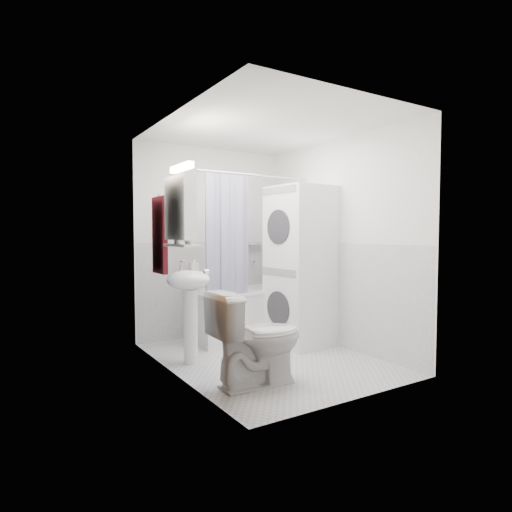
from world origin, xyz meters
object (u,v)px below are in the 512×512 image
bathtub (252,310)px  toilet (257,338)px  washer_dryer (301,266)px  sink (189,294)px

bathtub → toilet: (-0.88, -1.53, 0.07)m
bathtub → toilet: bearing=-120.0°
toilet → washer_dryer: bearing=-51.0°
washer_dryer → toilet: bearing=-146.5°
bathtub → washer_dryer: (0.29, -0.64, 0.59)m
sink → toilet: 0.96m
sink → bathtub: bearing=30.0°
bathtub → sink: (-1.14, -0.66, 0.37)m
bathtub → sink: size_ratio=1.54×
sink → washer_dryer: washer_dryer is taller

